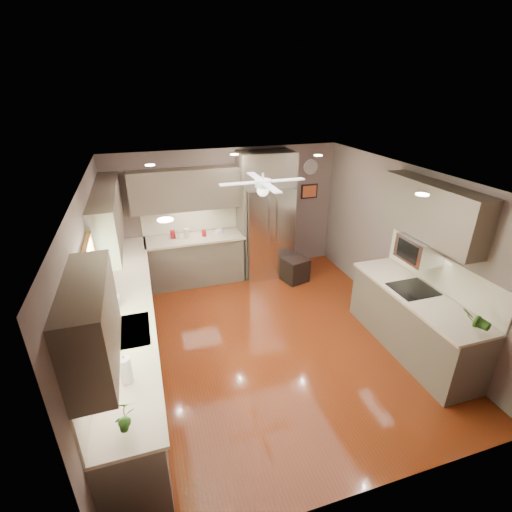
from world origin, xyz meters
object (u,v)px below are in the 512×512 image
canister_c (187,233)px  stool (295,269)px  refrigerator (266,218)px  microwave (420,249)px  canister_b (177,235)px  soap_bottle (116,298)px  potted_plant_right (475,320)px  canister_a (173,234)px  canister_d (204,233)px  potted_plant_left (124,414)px  bowl (219,233)px  paper_towel (125,370)px

canister_c → stool: 2.21m
refrigerator → microwave: bearing=-63.9°
canister_b → soap_bottle: bearing=-116.4°
potted_plant_right → refrigerator: (-1.20, 3.88, 0.08)m
canister_a → canister_b: 0.09m
canister_d → potted_plant_left: bearing=-108.8°
potted_plant_left → refrigerator: size_ratio=0.13×
potted_plant_right → bowl: 4.46m
soap_bottle → microwave: microwave is taller
potted_plant_left → bowl: potted_plant_left is taller
bowl → stool: bearing=-21.4°
potted_plant_right → paper_towel: (-3.84, 0.38, -0.03)m
canister_c → microwave: microwave is taller
stool → paper_towel: (-3.06, -2.99, 0.84)m
canister_c → potted_plant_right: potted_plant_right is taller
canister_b → refrigerator: 1.74m
stool → canister_a: bearing=164.5°
potted_plant_right → paper_towel: potted_plant_right is taller
bowl → stool: bowl is taller
canister_d → refrigerator: 1.25m
soap_bottle → stool: soap_bottle is taller
microwave → potted_plant_left: bearing=-160.9°
microwave → canister_c: bearing=136.4°
canister_d → potted_plant_left: 4.34m
canister_a → soap_bottle: soap_bottle is taller
paper_towel → refrigerator: bearing=53.1°
refrigerator → soap_bottle: bearing=-143.8°
canister_d → stool: bearing=-18.2°
potted_plant_left → bowl: bearing=67.6°
potted_plant_left → bowl: 4.43m
canister_d → microwave: size_ratio=0.23×
canister_d → soap_bottle: size_ratio=0.66×
microwave → canister_a: bearing=138.2°
canister_a → potted_plant_left: 4.26m
soap_bottle → refrigerator: size_ratio=0.08×
canister_a → refrigerator: bearing=-3.2°
refrigerator → potted_plant_left: bearing=-122.9°
canister_a → stool: size_ratio=0.27×
soap_bottle → stool: size_ratio=0.36×
canister_a → paper_towel: bearing=-102.8°
potted_plant_left → refrigerator: 4.85m
canister_c → potted_plant_left: size_ratio=0.54×
potted_plant_right → bowl: (-2.15, 3.90, -0.15)m
canister_a → stool: bearing=-15.5°
potted_plant_right → canister_a: bearing=127.1°
canister_d → microwave: 3.78m
paper_towel → canister_d: bearing=68.5°
soap_bottle → paper_towel: 1.49m
canister_a → bowl: 0.87m
canister_d → stool: 1.91m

